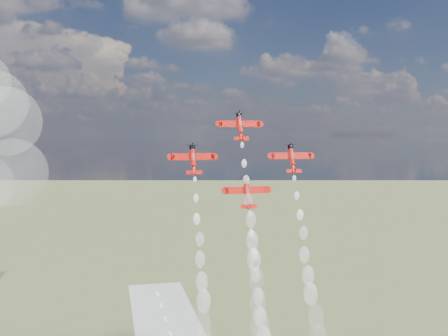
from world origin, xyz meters
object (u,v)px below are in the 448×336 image
object	(u,v)px
plane_left	(193,159)
plane_slot	(247,193)
plane_lead	(240,126)
plane_right	(292,158)

from	to	relation	value
plane_left	plane_slot	world-z (taller)	plane_left
plane_lead	plane_slot	xyz separation A→B (m)	(0.00, -8.66, -19.63)
plane_lead	plane_left	size ratio (longest dim) A/B	1.00
plane_lead	plane_slot	distance (m)	21.46
plane_lead	plane_right	world-z (taller)	plane_lead
plane_left	plane_slot	xyz separation A→B (m)	(15.33, -4.33, -9.82)
plane_slot	plane_lead	bearing A→B (deg)	90.00
plane_lead	plane_right	bearing A→B (deg)	-15.78
plane_lead	plane_slot	world-z (taller)	plane_lead
plane_left	plane_lead	bearing A→B (deg)	15.78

